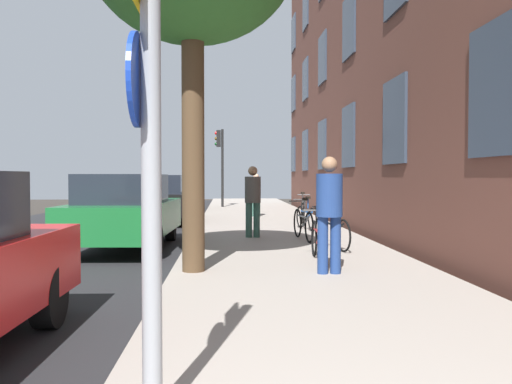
{
  "coord_description": "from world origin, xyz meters",
  "views": [
    {
      "loc": [
        -0.14,
        -0.53,
        1.58
      ],
      "look_at": [
        0.59,
        12.21,
        1.2
      ],
      "focal_mm": 36.51,
      "sensor_mm": 36.0,
      "label": 1
    }
  ],
  "objects_px": {
    "bicycle_1": "(332,231)",
    "bicycle_4": "(303,210)",
    "sign_post": "(147,108)",
    "pedestrian_0": "(329,207)",
    "bicycle_2": "(303,223)",
    "traffic_light": "(220,154)",
    "car_2": "(161,199)",
    "pedestrian_1": "(253,197)",
    "car_1": "(125,211)",
    "bicycle_3": "(306,217)",
    "bicycle_0": "(317,240)",
    "car_3": "(171,193)",
    "pedestrian_2": "(256,192)"
  },
  "relations": [
    {
      "from": "bicycle_1",
      "to": "bicycle_4",
      "type": "bearing_deg",
      "value": 87.0
    },
    {
      "from": "sign_post",
      "to": "bicycle_4",
      "type": "height_order",
      "value": "sign_post"
    },
    {
      "from": "pedestrian_0",
      "to": "bicycle_2",
      "type": "bearing_deg",
      "value": 86.92
    },
    {
      "from": "traffic_light",
      "to": "bicycle_1",
      "type": "xyz_separation_m",
      "value": [
        2.43,
        -14.67,
        -2.19
      ]
    },
    {
      "from": "bicycle_2",
      "to": "car_2",
      "type": "relative_size",
      "value": 0.44
    },
    {
      "from": "bicycle_4",
      "to": "pedestrian_1",
      "type": "height_order",
      "value": "pedestrian_1"
    },
    {
      "from": "traffic_light",
      "to": "car_1",
      "type": "bearing_deg",
      "value": -97.86
    },
    {
      "from": "bicycle_3",
      "to": "bicycle_4",
      "type": "xyz_separation_m",
      "value": [
        0.27,
        2.46,
        0.02
      ]
    },
    {
      "from": "bicycle_3",
      "to": "sign_post",
      "type": "bearing_deg",
      "value": -103.58
    },
    {
      "from": "bicycle_0",
      "to": "pedestrian_1",
      "type": "relative_size",
      "value": 0.95
    },
    {
      "from": "bicycle_0",
      "to": "pedestrian_0",
      "type": "distance_m",
      "value": 1.33
    },
    {
      "from": "car_3",
      "to": "car_1",
      "type": "bearing_deg",
      "value": -88.57
    },
    {
      "from": "bicycle_4",
      "to": "car_1",
      "type": "relative_size",
      "value": 0.4
    },
    {
      "from": "bicycle_0",
      "to": "bicycle_1",
      "type": "bearing_deg",
      "value": 69.75
    },
    {
      "from": "car_3",
      "to": "traffic_light",
      "type": "bearing_deg",
      "value": 30.36
    },
    {
      "from": "bicycle_1",
      "to": "pedestrian_0",
      "type": "bearing_deg",
      "value": -102.46
    },
    {
      "from": "bicycle_0",
      "to": "bicycle_2",
      "type": "distance_m",
      "value": 2.98
    },
    {
      "from": "traffic_light",
      "to": "bicycle_4",
      "type": "distance_m",
      "value": 9.19
    },
    {
      "from": "pedestrian_0",
      "to": "pedestrian_1",
      "type": "height_order",
      "value": "pedestrian_0"
    },
    {
      "from": "pedestrian_2",
      "to": "car_3",
      "type": "relative_size",
      "value": 0.38
    },
    {
      "from": "car_2",
      "to": "bicycle_3",
      "type": "bearing_deg",
      "value": -37.92
    },
    {
      "from": "bicycle_0",
      "to": "sign_post",
      "type": "bearing_deg",
      "value": -109.51
    },
    {
      "from": "bicycle_2",
      "to": "pedestrian_0",
      "type": "bearing_deg",
      "value": -93.08
    },
    {
      "from": "sign_post",
      "to": "bicycle_2",
      "type": "bearing_deg",
      "value": 75.65
    },
    {
      "from": "bicycle_4",
      "to": "pedestrian_2",
      "type": "height_order",
      "value": "pedestrian_2"
    },
    {
      "from": "bicycle_1",
      "to": "bicycle_3",
      "type": "bearing_deg",
      "value": 89.21
    },
    {
      "from": "bicycle_4",
      "to": "car_3",
      "type": "bearing_deg",
      "value": 124.57
    },
    {
      "from": "bicycle_2",
      "to": "pedestrian_0",
      "type": "distance_m",
      "value": 4.19
    },
    {
      "from": "bicycle_1",
      "to": "pedestrian_0",
      "type": "relative_size",
      "value": 0.96
    },
    {
      "from": "bicycle_0",
      "to": "car_1",
      "type": "distance_m",
      "value": 4.52
    },
    {
      "from": "bicycle_1",
      "to": "bicycle_2",
      "type": "xyz_separation_m",
      "value": [
        -0.38,
        1.43,
        0.02
      ]
    },
    {
      "from": "pedestrian_0",
      "to": "pedestrian_2",
      "type": "relative_size",
      "value": 1.12
    },
    {
      "from": "traffic_light",
      "to": "car_1",
      "type": "distance_m",
      "value": 13.98
    },
    {
      "from": "bicycle_1",
      "to": "car_3",
      "type": "height_order",
      "value": "car_3"
    },
    {
      "from": "traffic_light",
      "to": "pedestrian_1",
      "type": "height_order",
      "value": "traffic_light"
    },
    {
      "from": "sign_post",
      "to": "car_1",
      "type": "relative_size",
      "value": 0.74
    },
    {
      "from": "bicycle_4",
      "to": "pedestrian_0",
      "type": "xyz_separation_m",
      "value": [
        -0.92,
        -8.89,
        0.63
      ]
    },
    {
      "from": "traffic_light",
      "to": "pedestrian_0",
      "type": "bearing_deg",
      "value": -83.98
    },
    {
      "from": "pedestrian_1",
      "to": "car_1",
      "type": "xyz_separation_m",
      "value": [
        -2.82,
        -1.09,
        -0.25
      ]
    },
    {
      "from": "pedestrian_2",
      "to": "car_2",
      "type": "distance_m",
      "value": 3.59
    },
    {
      "from": "bicycle_0",
      "to": "bicycle_4",
      "type": "distance_m",
      "value": 7.77
    },
    {
      "from": "bicycle_3",
      "to": "pedestrian_2",
      "type": "height_order",
      "value": "pedestrian_2"
    },
    {
      "from": "car_2",
      "to": "pedestrian_0",
      "type": "bearing_deg",
      "value": -69.22
    },
    {
      "from": "bicycle_0",
      "to": "car_2",
      "type": "relative_size",
      "value": 0.41
    },
    {
      "from": "pedestrian_0",
      "to": "pedestrian_2",
      "type": "distance_m",
      "value": 11.31
    },
    {
      "from": "sign_post",
      "to": "traffic_light",
      "type": "height_order",
      "value": "traffic_light"
    },
    {
      "from": "traffic_light",
      "to": "bicycle_0",
      "type": "relative_size",
      "value": 2.29
    },
    {
      "from": "pedestrian_0",
      "to": "car_2",
      "type": "relative_size",
      "value": 0.44
    },
    {
      "from": "car_3",
      "to": "sign_post",
      "type": "bearing_deg",
      "value": -84.41
    },
    {
      "from": "bicycle_3",
      "to": "pedestrian_0",
      "type": "bearing_deg",
      "value": -95.77
    }
  ]
}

